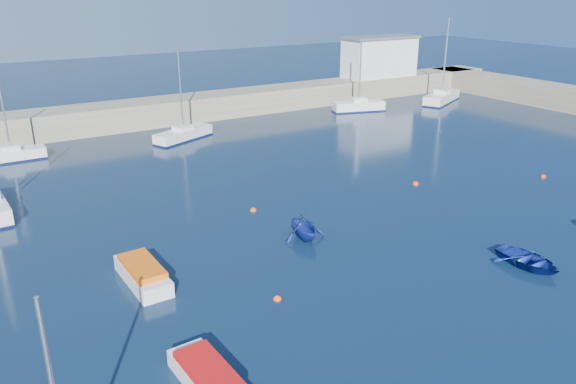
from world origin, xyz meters
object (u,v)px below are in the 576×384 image
dinghy_left (304,227)px  dinghy_center (528,260)px  sailboat_8 (442,97)px  sailboat_7 (359,106)px  motorboat_0 (209,378)px  harbor_office (379,58)px  sailboat_5 (11,155)px  motorboat_1 (143,274)px  sailboat_6 (183,134)px

dinghy_left → dinghy_center: bearing=-42.6°
sailboat_8 → sailboat_7: bearing=58.3°
sailboat_8 → motorboat_0: size_ratio=2.38×
dinghy_center → dinghy_left: bearing=129.5°
harbor_office → sailboat_5: bearing=-171.7°
sailboat_5 → motorboat_0: sailboat_5 is taller
motorboat_0 → dinghy_center: motorboat_0 is taller
sailboat_7 → dinghy_center: bearing=171.8°
motorboat_1 → harbor_office: bearing=35.9°
sailboat_7 → dinghy_left: (-25.31, -26.68, 0.11)m
sailboat_8 → motorboat_0: sailboat_8 is taller
sailboat_7 → motorboat_0: 50.60m
sailboat_5 → sailboat_8: (50.65, -1.03, 0.12)m
sailboat_6 → sailboat_8: sailboat_8 is taller
motorboat_0 → motorboat_1: 9.13m
sailboat_5 → motorboat_1: sailboat_5 is taller
harbor_office → sailboat_7: 11.54m
dinghy_center → harbor_office: bearing=56.7°
sailboat_6 → dinghy_center: sailboat_6 is taller
harbor_office → sailboat_6: sailboat_6 is taller
sailboat_5 → dinghy_center: 41.47m
sailboat_5 → dinghy_left: 29.33m
sailboat_8 → sailboat_6: bearing=64.4°
harbor_office → sailboat_8: size_ratio=0.96×
harbor_office → sailboat_6: (-31.30, -7.90, -4.53)m
sailboat_5 → dinghy_center: size_ratio=2.02×
motorboat_0 → motorboat_1: bearing=84.6°
motorboat_0 → sailboat_5: bearing=91.4°
sailboat_8 → dinghy_left: size_ratio=3.59×
sailboat_7 → dinghy_left: 36.78m
sailboat_8 → dinghy_left: sailboat_8 is taller
sailboat_7 → sailboat_8: (12.54, -1.32, 0.02)m
sailboat_5 → sailboat_7: size_ratio=0.89×
sailboat_5 → motorboat_1: 26.66m
sailboat_7 → sailboat_8: bearing=-79.0°
harbor_office → dinghy_left: (-33.75, -33.18, -4.33)m
sailboat_6 → dinghy_left: size_ratio=2.90×
harbor_office → sailboat_6: size_ratio=1.19×
sailboat_5 → sailboat_8: bearing=-91.0°
sailboat_5 → sailboat_6: 15.30m
harbor_office → motorboat_0: size_ratio=2.28×
harbor_office → sailboat_6: 32.60m
motorboat_0 → dinghy_center: 18.68m
sailboat_6 → motorboat_1: sailboat_6 is taller
sailboat_5 → dinghy_center: (21.16, -35.67, -0.18)m
sailboat_6 → sailboat_7: 22.91m
sailboat_6 → motorboat_0: (-12.78, -34.51, -0.12)m
harbor_office → sailboat_8: bearing=-62.3°
sailboat_8 → dinghy_left: (-37.85, -25.36, 0.10)m
sailboat_6 → sailboat_7: size_ratio=1.02×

